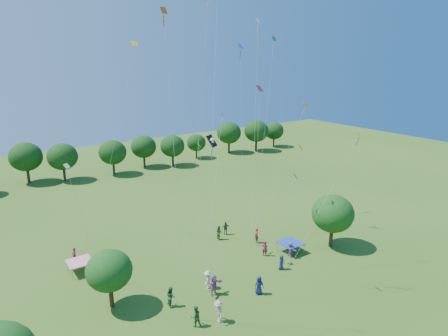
% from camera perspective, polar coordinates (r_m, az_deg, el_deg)
% --- Properties ---
extents(near_tree_north, '(3.72, 3.72, 4.99)m').
position_cam_1_polar(near_tree_north, '(34.11, -16.09, -13.91)').
color(near_tree_north, '#422B19').
rests_on(near_tree_north, ground).
extents(near_tree_east, '(4.45, 4.45, 5.76)m').
position_cam_1_polar(near_tree_east, '(44.02, 15.29, -6.32)').
color(near_tree_east, '#422B19').
rests_on(near_tree_east, ground).
extents(treeline, '(88.01, 8.77, 6.77)m').
position_cam_1_polar(treeline, '(70.93, -20.57, 1.80)').
color(treeline, '#422B19').
rests_on(treeline, ground).
extents(tent_red_stripe, '(2.20, 2.20, 1.10)m').
position_cam_1_polar(tent_red_stripe, '(41.16, -19.91, -12.48)').
color(tent_red_stripe, red).
rests_on(tent_red_stripe, ground).
extents(tent_blue, '(2.20, 2.20, 1.10)m').
position_cam_1_polar(tent_blue, '(42.88, 9.47, -10.53)').
color(tent_blue, '#1939A5').
rests_on(tent_blue, ground).
extents(crowd_person_0, '(0.93, 0.70, 1.68)m').
position_cam_1_polar(crowd_person_0, '(35.84, 5.02, -16.35)').
color(crowd_person_0, '#1A1D4C').
rests_on(crowd_person_0, ground).
extents(crowd_person_1, '(0.66, 0.72, 1.62)m').
position_cam_1_polar(crowd_person_1, '(41.94, 5.84, -11.36)').
color(crowd_person_1, maroon).
rests_on(crowd_person_1, ground).
extents(crowd_person_2, '(0.48, 0.82, 1.61)m').
position_cam_1_polar(crowd_person_2, '(45.22, -0.73, -9.20)').
color(crowd_person_2, '#295D27').
rests_on(crowd_person_2, ground).
extents(crowd_person_3, '(0.78, 1.27, 1.81)m').
position_cam_1_polar(crowd_person_3, '(32.53, -0.81, -19.82)').
color(crowd_person_3, '#BCAA96').
rests_on(crowd_person_3, ground).
extents(crowd_person_5, '(0.64, 1.54, 1.61)m').
position_cam_1_polar(crowd_person_5, '(42.13, 9.47, -11.38)').
color(crowd_person_5, '#AF669D').
rests_on(crowd_person_5, ground).
extents(crowd_person_6, '(0.83, 0.67, 1.48)m').
position_cam_1_polar(crowd_person_6, '(39.72, 8.19, -13.19)').
color(crowd_person_6, '#1A254D').
rests_on(crowd_person_6, ground).
extents(crowd_person_7, '(0.51, 0.65, 1.54)m').
position_cam_1_polar(crowd_person_7, '(43.22, -20.60, -11.56)').
color(crowd_person_7, maroon).
rests_on(crowd_person_7, ground).
extents(crowd_person_8, '(0.55, 0.90, 1.73)m').
position_cam_1_polar(crowd_person_8, '(34.54, -7.60, -17.73)').
color(crowd_person_8, '#26592E').
rests_on(crowd_person_8, ground).
extents(crowd_person_9, '(1.17, 1.05, 1.68)m').
position_cam_1_polar(crowd_person_9, '(36.50, -2.35, -15.65)').
color(crowd_person_9, beige).
rests_on(crowd_person_9, ground).
extents(crowd_person_10, '(1.00, 0.66, 1.57)m').
position_cam_1_polar(crowd_person_10, '(46.36, 0.25, -8.58)').
color(crowd_person_10, '#453A37').
rests_on(crowd_person_10, ground).
extents(crowd_person_11, '(1.82, 0.94, 1.86)m').
position_cam_1_polar(crowd_person_11, '(35.62, -1.44, -16.33)').
color(crowd_person_11, '#915483').
rests_on(crowd_person_11, ground).
extents(crowd_person_13, '(0.66, 0.76, 1.73)m').
position_cam_1_polar(crowd_person_13, '(44.51, 4.65, -9.58)').
color(crowd_person_13, maroon).
rests_on(crowd_person_13, ground).
extents(crowd_person_14, '(0.87, 0.55, 1.66)m').
position_cam_1_polar(crowd_person_14, '(32.25, -4.08, -20.38)').
color(crowd_person_14, '#214E23').
rests_on(crowd_person_14, ground).
extents(pirate_kite, '(5.70, 6.66, 11.57)m').
position_cam_1_polar(pirate_kite, '(36.52, -1.49, 3.57)').
color(pirate_kite, black).
extents(red_high_kite, '(3.22, 2.76, 26.28)m').
position_cam_1_polar(red_high_kite, '(31.20, -1.07, 20.12)').
color(red_high_kite, red).
extents(small_kite_0, '(1.28, 0.43, 21.38)m').
position_cam_1_polar(small_kite_0, '(26.57, -7.57, 7.90)').
color(small_kite_0, '#C8590B').
extents(small_kite_1, '(0.38, 3.58, 21.80)m').
position_cam_1_polar(small_kite_1, '(25.40, -3.50, 6.28)').
color(small_kite_1, yellow).
extents(small_kite_2, '(6.97, 0.69, 13.60)m').
position_cam_1_polar(small_kite_2, '(45.31, 10.30, 5.74)').
color(small_kite_2, '#C77F11').
extents(small_kite_3, '(1.73, 0.62, 10.12)m').
position_cam_1_polar(small_kite_3, '(41.03, -3.33, 1.34)').
color(small_kite_3, '#1D7815').
extents(small_kite_4, '(6.08, 6.54, 11.86)m').
position_cam_1_polar(small_kite_4, '(47.76, -0.74, 3.29)').
color(small_kite_4, '#142DD1').
extents(small_kite_5, '(1.74, 2.38, 16.37)m').
position_cam_1_polar(small_kite_5, '(32.52, 4.91, 5.76)').
color(small_kite_5, '#981990').
extents(small_kite_6, '(2.85, 5.79, 10.63)m').
position_cam_1_polar(small_kite_6, '(34.78, -20.62, -3.36)').
color(small_kite_6, silver).
extents(small_kite_7, '(5.49, 6.15, 7.05)m').
position_cam_1_polar(small_kite_7, '(44.81, -10.24, -1.08)').
color(small_kite_7, '#0AA295').
extents(small_kite_8, '(6.72, 1.41, 11.80)m').
position_cam_1_polar(small_kite_8, '(38.52, 16.56, 0.20)').
color(small_kite_8, '#BE0B3F').
extents(small_kite_9, '(2.40, 4.89, 10.09)m').
position_cam_1_polar(small_kite_9, '(41.01, 9.64, 0.78)').
color(small_kite_9, orange).
extents(small_kite_10, '(5.82, 0.67, 19.87)m').
position_cam_1_polar(small_kite_10, '(38.87, -14.20, 9.59)').
color(small_kite_10, yellow).
extents(small_kite_11, '(3.58, 1.69, 20.57)m').
position_cam_1_polar(small_kite_11, '(43.92, 6.40, 10.83)').
color(small_kite_11, '#278017').
extents(small_kite_12, '(1.35, 0.88, 19.61)m').
position_cam_1_polar(small_kite_12, '(39.04, 2.46, 9.93)').
color(small_kite_12, '#124BB8').
extents(small_kite_13, '(2.17, 4.49, 7.08)m').
position_cam_1_polar(small_kite_13, '(41.41, 9.21, -2.42)').
color(small_kite_13, '#6B178F').
extents(small_kite_14, '(5.65, 6.67, 22.80)m').
position_cam_1_polar(small_kite_14, '(47.73, 4.67, 13.71)').
color(small_kite_14, white).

